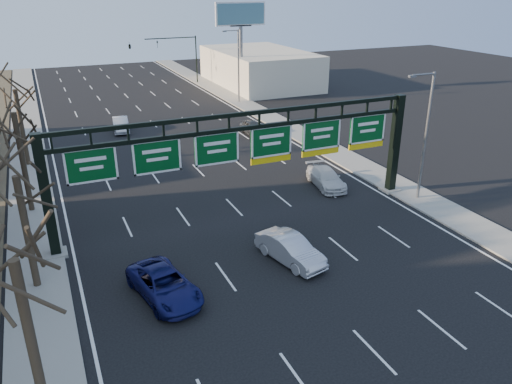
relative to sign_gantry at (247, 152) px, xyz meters
name	(u,v)px	position (x,y,z in m)	size (l,w,h in m)	color
ground	(304,280)	(-0.16, -8.00, -4.63)	(160.00, 160.00, 0.00)	black
sidewalk_left	(30,185)	(-12.96, 12.00, -4.57)	(3.00, 120.00, 0.12)	gray
sidewalk_right	(320,144)	(12.64, 12.00, -4.57)	(3.00, 120.00, 0.12)	gray
lane_markings	(191,163)	(-0.16, 12.00, -4.62)	(21.60, 120.00, 0.01)	white
sign_gantry	(247,152)	(0.00, 0.00, 0.00)	(24.60, 1.20, 7.20)	black
building_right_distant	(259,68)	(19.84, 42.00, -2.13)	(12.00, 20.00, 5.00)	beige
tree_near	(7,230)	(-12.96, -12.00, 2.86)	(3.60, 3.60, 8.86)	#2F271A
tree_gantry	(11,155)	(-12.96, -3.00, 2.48)	(3.60, 3.60, 8.48)	#2F271A
tree_mid	(10,96)	(-12.96, 7.00, 3.23)	(3.60, 3.60, 9.24)	#2F271A
tree_far	(12,76)	(-12.96, 17.00, 2.86)	(3.60, 3.60, 8.86)	#2F271A
streetlight_near	(425,131)	(12.31, -2.00, 0.45)	(2.15, 0.22, 9.00)	slate
streetlight_far	(237,62)	(12.31, 32.00, 0.45)	(2.15, 0.22, 9.00)	slate
billboard_right	(241,25)	(14.84, 36.98, 4.43)	(7.00, 0.50, 12.00)	slate
traffic_signal_mast	(156,48)	(5.53, 47.00, 0.87)	(10.16, 0.54, 7.00)	black
car_blue_suv	(164,285)	(-7.21, -6.52, -3.93)	(2.31, 5.00, 1.39)	#131553
car_silver_sedan	(290,249)	(0.03, -5.97, -3.88)	(1.58, 4.53, 1.49)	silver
car_white_wagon	(326,178)	(7.65, 2.75, -3.96)	(1.88, 4.61, 1.34)	silver
car_grey_far	(253,128)	(8.21, 17.84, -3.93)	(1.66, 4.12, 1.40)	#3A3D3F
car_silver_distant	(121,125)	(-3.89, 24.49, -3.92)	(1.51, 4.33, 1.43)	silver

